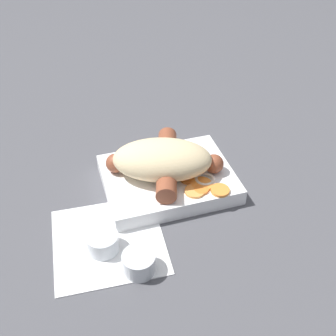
{
  "coord_description": "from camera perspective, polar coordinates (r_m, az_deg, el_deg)",
  "views": [
    {
      "loc": [
        0.15,
        0.49,
        0.46
      ],
      "look_at": [
        0.0,
        0.0,
        0.04
      ],
      "focal_mm": 45.0,
      "sensor_mm": 36.0,
      "label": 1
    }
  ],
  "objects": [
    {
      "name": "napkin",
      "position": [
        0.61,
        -8.06,
        -9.72
      ],
      "size": [
        0.16,
        0.16,
        0.0
      ],
      "color": "white",
      "rests_on": "ground_plane"
    },
    {
      "name": "food_tray",
      "position": [
        0.68,
        0.0,
        -1.51
      ],
      "size": [
        0.2,
        0.16,
        0.03
      ],
      "color": "white",
      "rests_on": "ground_plane"
    },
    {
      "name": "condiment_cup_far",
      "position": [
        0.56,
        -3.96,
        -12.8
      ],
      "size": [
        0.04,
        0.04,
        0.03
      ],
      "color": "silver",
      "rests_on": "ground_plane"
    },
    {
      "name": "ground_plane",
      "position": [
        0.68,
        0.0,
        -2.35
      ],
      "size": [
        3.0,
        3.0,
        0.0
      ],
      "primitive_type": "plane",
      "color": "#4C4C51"
    },
    {
      "name": "bread_roll",
      "position": [
        0.65,
        -0.74,
        1.08
      ],
      "size": [
        0.17,
        0.13,
        0.06
      ],
      "color": "beige",
      "rests_on": "food_tray"
    },
    {
      "name": "pickled_veggies",
      "position": [
        0.64,
        4.75,
        -2.3
      ],
      "size": [
        0.08,
        0.08,
        0.01
      ],
      "color": "#F99E4C",
      "rests_on": "food_tray"
    },
    {
      "name": "condiment_cup_near",
      "position": [
        0.59,
        -8.79,
        -10.06
      ],
      "size": [
        0.04,
        0.04,
        0.03
      ],
      "color": "silver",
      "rests_on": "ground_plane"
    },
    {
      "name": "sausage",
      "position": [
        0.66,
        -0.46,
        0.61
      ],
      "size": [
        0.18,
        0.16,
        0.03
      ],
      "color": "brown",
      "rests_on": "food_tray"
    }
  ]
}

